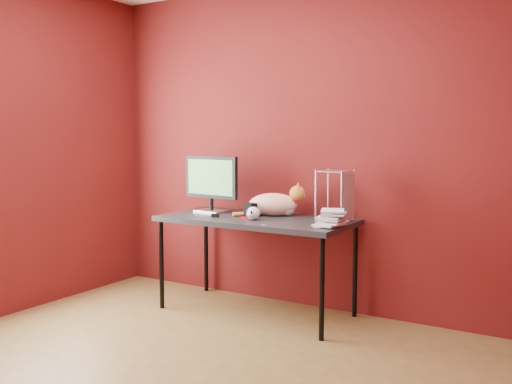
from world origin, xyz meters
The scene contains 11 objects.
room centered at (0.00, 0.00, 1.45)m, with size 3.52×3.52×2.61m.
desk centered at (-0.15, 1.37, 0.70)m, with size 1.50×0.70×0.75m.
monitor centered at (-0.62, 1.44, 1.01)m, with size 0.53×0.20×0.46m.
cat centered at (-0.08, 1.53, 0.84)m, with size 0.49×0.39×0.27m.
skull_mug centered at (-0.10, 1.25, 0.80)m, with size 0.10×0.11×0.10m.
speaker centered at (-0.20, 1.36, 0.80)m, with size 0.10×0.10×0.11m.
book_stack centered at (0.45, 1.28, 1.39)m, with size 0.23×0.26×1.29m.
wire_rack centered at (0.43, 1.54, 0.94)m, with size 0.24×0.20×0.38m.
pocket_knife centered at (-0.16, 1.25, 0.76)m, with size 0.09×0.02×0.02m, color #AD0D17.
black_gadget centered at (-0.43, 1.22, 0.76)m, with size 0.05×0.03×0.03m, color black.
washer centered at (0.09, 1.08, 0.75)m, with size 0.04×0.04×0.00m, color #B9B9BE.
Camera 1 is at (2.11, -2.35, 1.38)m, focal length 40.00 mm.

